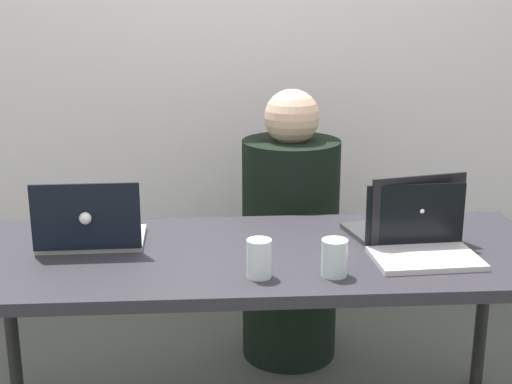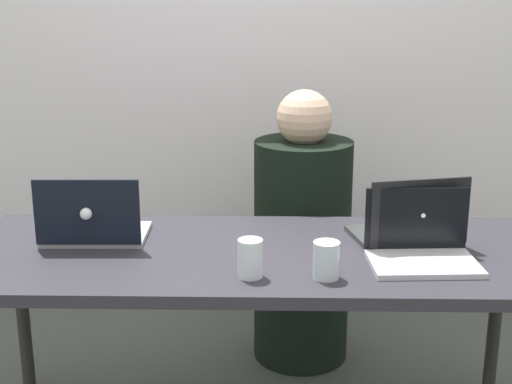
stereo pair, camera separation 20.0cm
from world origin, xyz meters
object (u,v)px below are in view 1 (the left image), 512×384
laptop_back_left (91,231)px  laptop_front_right (422,242)px  water_glass_center (259,261)px  laptop_back_right (405,224)px  person_at_center (290,242)px  water_glass_right (334,260)px

laptop_back_left → laptop_front_right: bearing=169.9°
laptop_front_right → water_glass_center: bearing=-169.1°
laptop_front_right → laptop_back_right: laptop_back_right is taller
laptop_front_right → laptop_back_left: (-1.08, 0.17, 0.00)m
laptop_front_right → person_at_center: bearing=111.7°
person_at_center → laptop_back_right: (0.33, -0.55, 0.26)m
water_glass_right → laptop_back_left: bearing=158.2°
laptop_front_right → water_glass_right: 0.34m
laptop_front_right → laptop_back_left: size_ratio=0.98×
laptop_back_left → person_at_center: bearing=-143.9°
water_glass_center → water_glass_right: bearing=-0.9°
laptop_back_right → water_glass_center: size_ratio=3.32×
laptop_front_right → laptop_back_left: 1.09m
water_glass_right → person_at_center: bearing=92.1°
person_at_center → laptop_back_left: person_at_center is taller
person_at_center → water_glass_center: (-0.19, -0.87, 0.25)m
person_at_center → water_glass_center: bearing=76.7°
laptop_front_right → laptop_back_left: bearing=167.9°
person_at_center → water_glass_right: bearing=91.5°
laptop_back_right → water_glass_center: (-0.53, -0.31, -0.00)m
water_glass_center → laptop_back_left: bearing=150.8°
water_glass_center → water_glass_right: water_glass_center is taller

